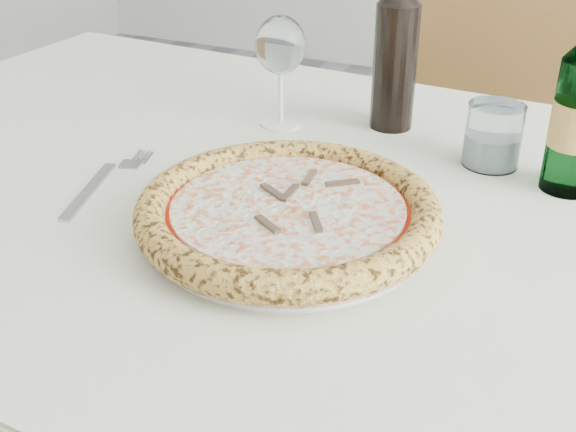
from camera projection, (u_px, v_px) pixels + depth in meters
name	position (u px, v px, depth m)	size (l,w,h in m)	color
dining_table	(321.00, 251.00, 0.92)	(1.60, 0.99, 0.76)	olive
chair_far	(473.00, 143.00, 1.58)	(0.42, 0.42, 0.93)	olive
plate	(288.00, 225.00, 0.80)	(0.30, 0.30, 0.02)	white
pizza	(288.00, 211.00, 0.79)	(0.33, 0.33, 0.03)	tan
fork	(102.00, 182.00, 0.90)	(0.06, 0.22, 0.00)	#9FA1A4
wine_glass	(280.00, 48.00, 1.02)	(0.07, 0.07, 0.16)	white
tumbler	(493.00, 139.00, 0.94)	(0.07, 0.07, 0.08)	silver
wine_bottle	(396.00, 54.00, 1.02)	(0.06, 0.06, 0.26)	black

